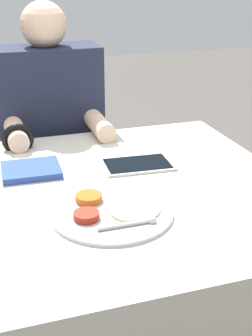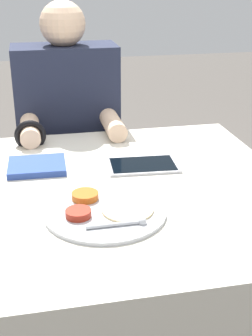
{
  "view_description": "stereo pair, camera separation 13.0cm",
  "coord_description": "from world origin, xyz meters",
  "px_view_note": "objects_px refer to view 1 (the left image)",
  "views": [
    {
      "loc": [
        -0.28,
        -1.15,
        1.29
      ],
      "look_at": [
        0.09,
        -0.01,
        0.77
      ],
      "focal_mm": 50.0,
      "sensor_mm": 36.0,
      "label": 1
    },
    {
      "loc": [
        -0.15,
        -1.18,
        1.29
      ],
      "look_at": [
        0.09,
        -0.01,
        0.77
      ],
      "focal_mm": 50.0,
      "sensor_mm": 36.0,
      "label": 2
    }
  ],
  "objects_px": {
    "tablet_device": "(137,165)",
    "red_notebook": "(31,170)",
    "thali_tray": "(111,211)",
    "person_diner": "(53,161)"
  },
  "relations": [
    {
      "from": "thali_tray",
      "to": "person_diner",
      "type": "relative_size",
      "value": 0.26
    },
    {
      "from": "thali_tray",
      "to": "tablet_device",
      "type": "height_order",
      "value": "thali_tray"
    },
    {
      "from": "thali_tray",
      "to": "person_diner",
      "type": "bearing_deg",
      "value": 91.53
    },
    {
      "from": "tablet_device",
      "to": "red_notebook",
      "type": "bearing_deg",
      "value": 171.7
    },
    {
      "from": "person_diner",
      "to": "tablet_device",
      "type": "bearing_deg",
      "value": -70.17
    },
    {
      "from": "red_notebook",
      "to": "person_diner",
      "type": "height_order",
      "value": "person_diner"
    },
    {
      "from": "person_diner",
      "to": "red_notebook",
      "type": "bearing_deg",
      "value": -106.17
    },
    {
      "from": "thali_tray",
      "to": "tablet_device",
      "type": "distance_m",
      "value": 0.32
    },
    {
      "from": "tablet_device",
      "to": "person_diner",
      "type": "xyz_separation_m",
      "value": [
        -0.19,
        0.52,
        -0.17
      ]
    },
    {
      "from": "thali_tray",
      "to": "red_notebook",
      "type": "distance_m",
      "value": 0.36
    }
  ]
}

